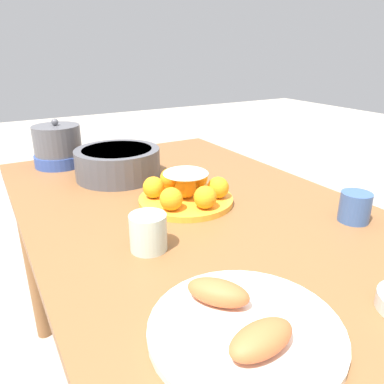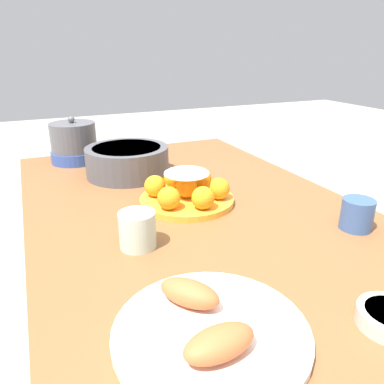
% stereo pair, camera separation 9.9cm
% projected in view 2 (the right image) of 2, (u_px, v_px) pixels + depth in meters
% --- Properties ---
extents(dining_table, '(1.40, 0.84, 0.75)m').
position_uv_depth(dining_table, '(197.00, 243.00, 1.02)').
color(dining_table, brown).
rests_on(dining_table, ground_plane).
extents(cake_plate, '(0.26, 0.26, 0.09)m').
position_uv_depth(cake_plate, '(187.00, 190.00, 1.01)').
color(cake_plate, gold).
rests_on(cake_plate, dining_table).
extents(serving_bowl, '(0.27, 0.27, 0.09)m').
position_uv_depth(serving_bowl, '(127.00, 160.00, 1.23)').
color(serving_bowl, '#4C4C51').
rests_on(serving_bowl, dining_table).
extents(seafood_platter, '(0.29, 0.29, 0.05)m').
position_uv_depth(seafood_platter, '(209.00, 328.00, 0.55)').
color(seafood_platter, silver).
rests_on(seafood_platter, dining_table).
extents(cup_near, '(0.07, 0.07, 0.07)m').
position_uv_depth(cup_near, '(357.00, 214.00, 0.86)').
color(cup_near, '#38568E').
rests_on(cup_near, dining_table).
extents(cup_far, '(0.08, 0.08, 0.08)m').
position_uv_depth(cup_far, '(137.00, 230.00, 0.78)').
color(cup_far, beige).
rests_on(cup_far, dining_table).
extents(warming_pot, '(0.17, 0.17, 0.17)m').
position_uv_depth(warming_pot, '(74.00, 143.00, 1.36)').
color(warming_pot, '#334C99').
rests_on(warming_pot, dining_table).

